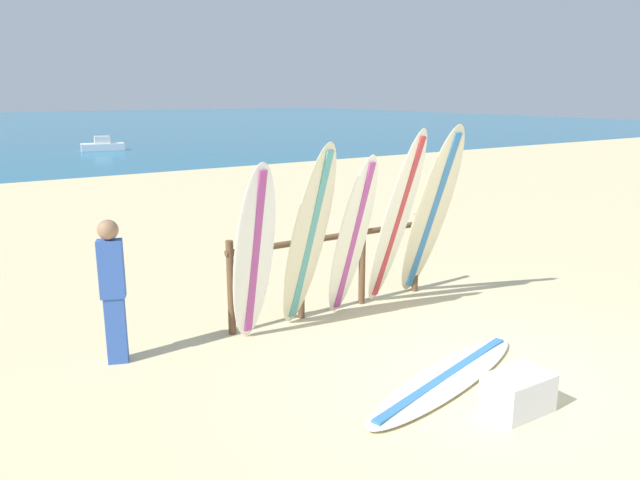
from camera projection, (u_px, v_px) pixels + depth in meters
ground_plane at (492, 376)px, 6.28m from camera, size 120.00×120.00×0.00m
surfboard_rack at (333, 258)px, 8.00m from camera, size 3.05×0.09×1.16m
surfboard_leaning_far_left at (254, 254)px, 6.88m from camera, size 0.56×0.56×2.14m
surfboard_leaning_left at (309, 238)px, 7.22m from camera, size 0.70×0.88×2.33m
surfboard_leaning_center_left at (352, 238)px, 7.59m from camera, size 0.55×0.80×2.16m
surfboard_leaning_center at (396, 220)px, 7.93m from camera, size 0.51×0.97×2.45m
surfboard_leaning_center_right at (431, 214)px, 8.23m from camera, size 0.70×1.21×2.49m
surfboard_lying_on_sand at (446, 378)px, 6.16m from camera, size 2.69×1.20×0.08m
beachgoer_standing at (113, 286)px, 6.40m from camera, size 0.29×0.24×1.58m
small_boat_offshore at (103, 145)px, 30.55m from camera, size 2.20×1.37×0.71m
cooler_box at (518, 393)px, 5.55m from camera, size 0.61×0.41×0.36m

